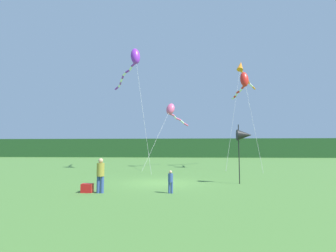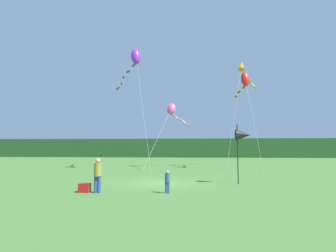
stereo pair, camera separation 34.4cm
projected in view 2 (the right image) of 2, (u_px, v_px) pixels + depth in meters
ground_plane at (160, 183)px, 16.05m from camera, size 120.00×120.00×0.00m
distant_treeline at (182, 148)px, 60.90m from camera, size 108.00×2.60×4.36m
person_adult at (98, 173)px, 12.55m from camera, size 0.36×0.36×1.66m
person_child at (167, 180)px, 12.39m from camera, size 0.24×0.24×1.08m
cooler_box at (85, 188)px, 12.64m from camera, size 0.53×0.37×0.43m
banner_flag_pole at (243, 135)px, 15.79m from camera, size 0.90×0.70×3.59m
kite_purple at (134, 60)px, 26.27m from camera, size 5.65×8.71×12.18m
kite_red at (244, 81)px, 26.55m from camera, size 1.47×6.48×10.03m
kite_orange at (244, 70)px, 29.85m from camera, size 5.34×9.01×12.12m
kite_rainbow at (173, 111)px, 29.42m from camera, size 4.43×8.68×7.34m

